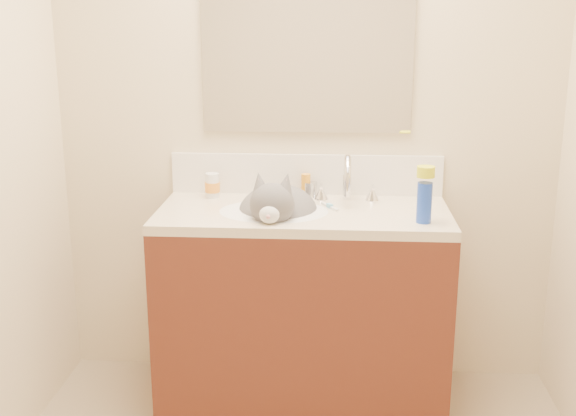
# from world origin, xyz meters

# --- Properties ---
(room_shell) EXTENTS (2.24, 2.54, 2.52)m
(room_shell) POSITION_xyz_m (0.00, 0.00, 1.49)
(room_shell) COLOR beige
(room_shell) RESTS_ON ground
(vanity_cabinet) EXTENTS (1.20, 0.55, 0.82)m
(vanity_cabinet) POSITION_xyz_m (0.00, 0.97, 0.41)
(vanity_cabinet) COLOR #552416
(vanity_cabinet) RESTS_ON ground
(counter_slab) EXTENTS (1.20, 0.55, 0.04)m
(counter_slab) POSITION_xyz_m (0.00, 0.97, 0.84)
(counter_slab) COLOR beige
(counter_slab) RESTS_ON vanity_cabinet
(basin) EXTENTS (0.45, 0.36, 0.14)m
(basin) POSITION_xyz_m (-0.12, 0.94, 0.79)
(basin) COLOR white
(basin) RESTS_ON vanity_cabinet
(faucet) EXTENTS (0.28, 0.20, 0.21)m
(faucet) POSITION_xyz_m (0.18, 1.11, 0.95)
(faucet) COLOR silver
(faucet) RESTS_ON counter_slab
(cat) EXTENTS (0.38, 0.48, 0.35)m
(cat) POSITION_xyz_m (-0.11, 0.97, 0.85)
(cat) COLOR #525052
(cat) RESTS_ON basin
(backsplash) EXTENTS (1.20, 0.02, 0.18)m
(backsplash) POSITION_xyz_m (0.00, 1.24, 0.95)
(backsplash) COLOR white
(backsplash) RESTS_ON counter_slab
(mirror) EXTENTS (0.90, 0.02, 0.80)m
(mirror) POSITION_xyz_m (0.00, 1.24, 1.54)
(mirror) COLOR white
(mirror) RESTS_ON room_shell
(pill_bottle) EXTENTS (0.07, 0.07, 0.11)m
(pill_bottle) POSITION_xyz_m (-0.41, 1.15, 0.91)
(pill_bottle) COLOR silver
(pill_bottle) RESTS_ON counter_slab
(pill_label) EXTENTS (0.08, 0.08, 0.04)m
(pill_label) POSITION_xyz_m (-0.41, 1.15, 0.91)
(pill_label) COLOR orange
(pill_label) RESTS_ON pill_bottle
(silver_jar) EXTENTS (0.07, 0.07, 0.07)m
(silver_jar) POSITION_xyz_m (0.02, 1.19, 0.89)
(silver_jar) COLOR #B7B7BC
(silver_jar) RESTS_ON counter_slab
(amber_bottle) EXTENTS (0.05, 0.05, 0.10)m
(amber_bottle) POSITION_xyz_m (0.00, 1.19, 0.91)
(amber_bottle) COLOR orange
(amber_bottle) RESTS_ON counter_slab
(toothbrush) EXTENTS (0.07, 0.12, 0.01)m
(toothbrush) POSITION_xyz_m (0.11, 1.01, 0.86)
(toothbrush) COLOR silver
(toothbrush) RESTS_ON counter_slab
(toothbrush_head) EXTENTS (0.03, 0.03, 0.02)m
(toothbrush_head) POSITION_xyz_m (0.11, 1.01, 0.87)
(toothbrush_head) COLOR #64B1D6
(toothbrush_head) RESTS_ON counter_slab
(spray_can) EXTENTS (0.07, 0.07, 0.16)m
(spray_can) POSITION_xyz_m (0.47, 0.82, 0.94)
(spray_can) COLOR blue
(spray_can) RESTS_ON counter_slab
(spray_cap) EXTENTS (0.08, 0.08, 0.04)m
(spray_cap) POSITION_xyz_m (0.47, 0.82, 1.06)
(spray_cap) COLOR yellow
(spray_cap) RESTS_ON spray_can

